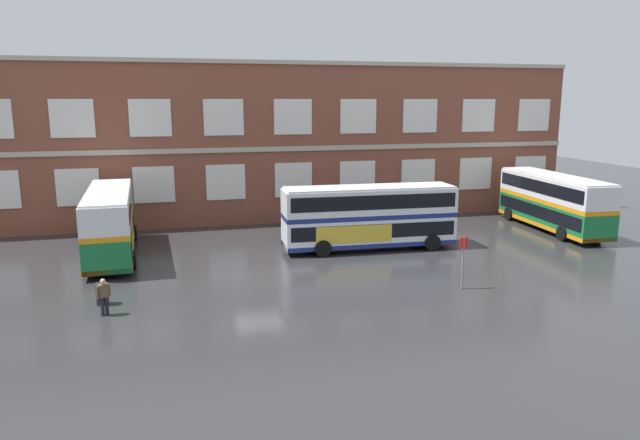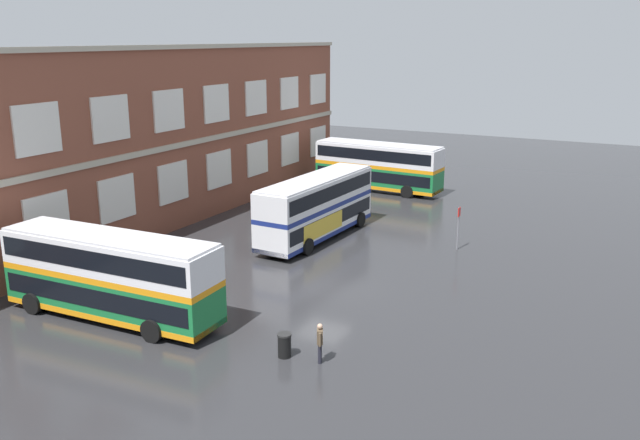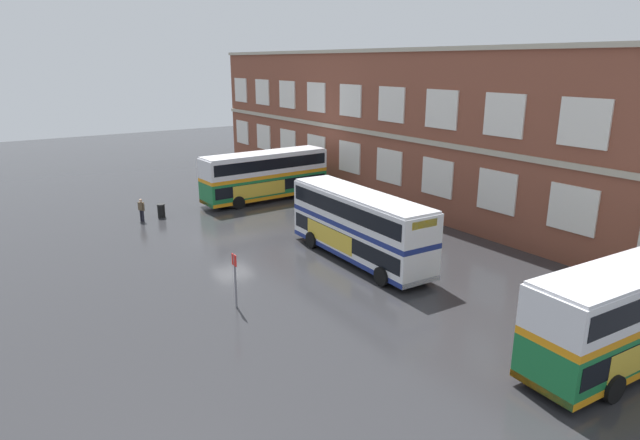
{
  "view_description": "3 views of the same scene",
  "coord_description": "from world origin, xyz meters",
  "px_view_note": "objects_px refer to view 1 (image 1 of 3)",
  "views": [
    {
      "loc": [
        -4.33,
        -30.0,
        9.45
      ],
      "look_at": [
        4.28,
        3.14,
        2.38
      ],
      "focal_mm": 32.78,
      "sensor_mm": 36.0,
      "label": 1
    },
    {
      "loc": [
        -29.31,
        -15.16,
        12.82
      ],
      "look_at": [
        4.43,
        2.53,
        2.34
      ],
      "focal_mm": 37.5,
      "sensor_mm": 36.0,
      "label": 2
    },
    {
      "loc": [
        31.81,
        -14.35,
        11.37
      ],
      "look_at": [
        6.96,
        2.45,
        2.57
      ],
      "focal_mm": 30.47,
      "sensor_mm": 36.0,
      "label": 3
    }
  ],
  "objects_px": {
    "bus_stand_flag": "(463,258)",
    "station_litter_bin": "(102,294)",
    "double_decker_middle": "(369,216)",
    "double_decker_near": "(110,222)",
    "waiting_passenger": "(104,295)",
    "double_decker_far": "(553,201)"
  },
  "relations": [
    {
      "from": "bus_stand_flag",
      "to": "double_decker_near",
      "type": "bearing_deg",
      "value": 147.54
    },
    {
      "from": "station_litter_bin",
      "to": "double_decker_far",
      "type": "bearing_deg",
      "value": 15.94
    },
    {
      "from": "bus_stand_flag",
      "to": "double_decker_far",
      "type": "bearing_deg",
      "value": 39.8
    },
    {
      "from": "bus_stand_flag",
      "to": "station_litter_bin",
      "type": "relative_size",
      "value": 2.62
    },
    {
      "from": "double_decker_far",
      "to": "waiting_passenger",
      "type": "bearing_deg",
      "value": -161.3
    },
    {
      "from": "waiting_passenger",
      "to": "station_litter_bin",
      "type": "height_order",
      "value": "waiting_passenger"
    },
    {
      "from": "bus_stand_flag",
      "to": "station_litter_bin",
      "type": "height_order",
      "value": "bus_stand_flag"
    },
    {
      "from": "station_litter_bin",
      "to": "bus_stand_flag",
      "type": "bearing_deg",
      "value": -7.05
    },
    {
      "from": "double_decker_far",
      "to": "waiting_passenger",
      "type": "xyz_separation_m",
      "value": [
        -30.28,
        -10.25,
        -1.22
      ]
    },
    {
      "from": "double_decker_middle",
      "to": "bus_stand_flag",
      "type": "height_order",
      "value": "double_decker_middle"
    },
    {
      "from": "waiting_passenger",
      "to": "station_litter_bin",
      "type": "distance_m",
      "value": 1.6
    },
    {
      "from": "double_decker_middle",
      "to": "double_decker_near",
      "type": "bearing_deg",
      "value": 171.42
    },
    {
      "from": "double_decker_near",
      "to": "double_decker_far",
      "type": "relative_size",
      "value": 1.0
    },
    {
      "from": "double_decker_middle",
      "to": "waiting_passenger",
      "type": "xyz_separation_m",
      "value": [
        -15.32,
        -8.28,
        -1.22
      ]
    },
    {
      "from": "double_decker_middle",
      "to": "double_decker_far",
      "type": "bearing_deg",
      "value": 7.49
    },
    {
      "from": "double_decker_middle",
      "to": "station_litter_bin",
      "type": "height_order",
      "value": "double_decker_middle"
    },
    {
      "from": "double_decker_middle",
      "to": "station_litter_bin",
      "type": "distance_m",
      "value": 17.05
    },
    {
      "from": "double_decker_middle",
      "to": "waiting_passenger",
      "type": "relative_size",
      "value": 6.52
    },
    {
      "from": "double_decker_near",
      "to": "double_decker_middle",
      "type": "height_order",
      "value": "same"
    },
    {
      "from": "waiting_passenger",
      "to": "station_litter_bin",
      "type": "xyz_separation_m",
      "value": [
        -0.24,
        1.53,
        -0.41
      ]
    },
    {
      "from": "double_decker_near",
      "to": "double_decker_far",
      "type": "bearing_deg",
      "value": -0.8
    },
    {
      "from": "waiting_passenger",
      "to": "bus_stand_flag",
      "type": "xyz_separation_m",
      "value": [
        17.22,
        -0.63,
        0.7
      ]
    }
  ]
}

